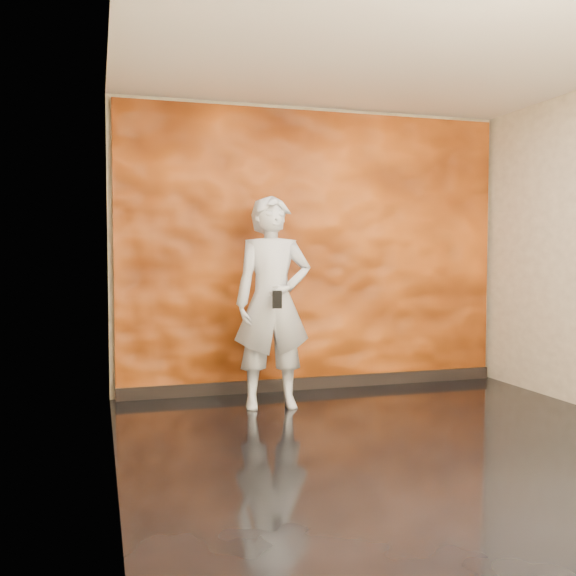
{
  "coord_description": "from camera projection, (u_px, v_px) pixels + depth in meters",
  "views": [
    {
      "loc": [
        -2.09,
        -4.09,
        1.34
      ],
      "look_at": [
        -0.62,
        0.86,
        1.07
      ],
      "focal_mm": 40.0,
      "sensor_mm": 36.0,
      "label": 1
    }
  ],
  "objects": [
    {
      "name": "room",
      "position": [
        407.0,
        247.0,
        4.51
      ],
      "size": [
        4.02,
        4.02,
        2.81
      ],
      "color": "black",
      "rests_on": "ground"
    },
    {
      "name": "feature_wall",
      "position": [
        316.0,
        251.0,
        6.39
      ],
      "size": [
        3.9,
        0.06,
        2.75
      ],
      "primitive_type": "cube",
      "color": "orange",
      "rests_on": "ground"
    },
    {
      "name": "baseboard",
      "position": [
        317.0,
        383.0,
        6.42
      ],
      "size": [
        3.9,
        0.04,
        0.12
      ],
      "primitive_type": "cube",
      "color": "black",
      "rests_on": "ground"
    },
    {
      "name": "man",
      "position": [
        273.0,
        302.0,
        5.6
      ],
      "size": [
        0.72,
        0.51,
        1.85
      ],
      "primitive_type": "imported",
      "rotation": [
        0.0,
        0.0,
        -0.1
      ],
      "color": "#9DA3AD",
      "rests_on": "ground"
    },
    {
      "name": "phone",
      "position": [
        277.0,
        300.0,
        5.35
      ],
      "size": [
        0.08,
        0.04,
        0.15
      ],
      "primitive_type": "cube",
      "rotation": [
        0.0,
        0.0,
        -0.26
      ],
      "color": "black",
      "rests_on": "man"
    }
  ]
}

